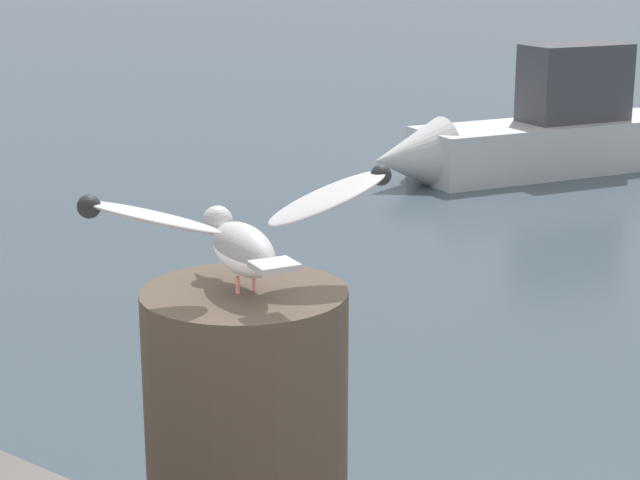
% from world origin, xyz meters
% --- Properties ---
extents(seagull, '(0.39, 0.62, 0.23)m').
position_xyz_m(seagull, '(-0.51, -0.43, 2.54)').
color(seagull, '#C66D60').
rests_on(seagull, mooring_post).
extents(boat_white, '(3.16, 4.75, 1.87)m').
position_xyz_m(boat_white, '(-5.78, 11.61, 0.54)').
color(boat_white, silver).
rests_on(boat_white, ground_plane).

